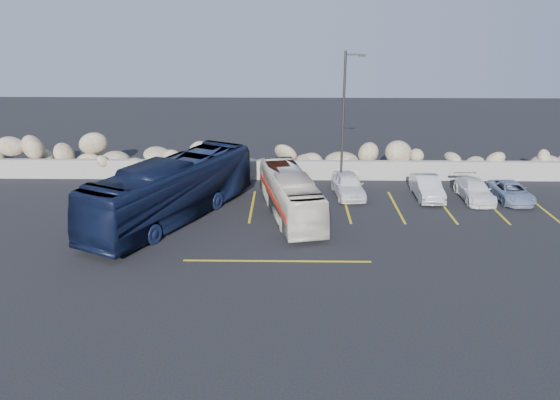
{
  "coord_description": "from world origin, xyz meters",
  "views": [
    {
      "loc": [
        -0.52,
        -20.78,
        10.17
      ],
      "look_at": [
        -0.94,
        4.0,
        1.42
      ],
      "focal_mm": 35.0,
      "sensor_mm": 36.0,
      "label": 1
    }
  ],
  "objects_px": {
    "vintage_bus": "(290,194)",
    "car_c": "(475,190)",
    "tour_coach": "(172,190)",
    "lamppost": "(344,119)",
    "car_b": "(427,187)",
    "car_d": "(511,192)",
    "car_a": "(348,185)"
  },
  "relations": [
    {
      "from": "tour_coach",
      "to": "car_c",
      "type": "relative_size",
      "value": 2.96
    },
    {
      "from": "tour_coach",
      "to": "car_d",
      "type": "height_order",
      "value": "tour_coach"
    },
    {
      "from": "tour_coach",
      "to": "car_d",
      "type": "distance_m",
      "value": 18.54
    },
    {
      "from": "lamppost",
      "to": "vintage_bus",
      "type": "distance_m",
      "value": 5.78
    },
    {
      "from": "car_b",
      "to": "vintage_bus",
      "type": "bearing_deg",
      "value": -159.52
    },
    {
      "from": "tour_coach",
      "to": "car_a",
      "type": "height_order",
      "value": "tour_coach"
    },
    {
      "from": "car_d",
      "to": "vintage_bus",
      "type": "bearing_deg",
      "value": -170.25
    },
    {
      "from": "lamppost",
      "to": "car_b",
      "type": "bearing_deg",
      "value": -11.6
    },
    {
      "from": "vintage_bus",
      "to": "car_a",
      "type": "distance_m",
      "value": 4.58
    },
    {
      "from": "vintage_bus",
      "to": "car_c",
      "type": "xyz_separation_m",
      "value": [
        10.31,
        2.61,
        -0.59
      ]
    },
    {
      "from": "car_c",
      "to": "lamppost",
      "type": "bearing_deg",
      "value": 169.87
    },
    {
      "from": "lamppost",
      "to": "car_b",
      "type": "relative_size",
      "value": 2.13
    },
    {
      "from": "tour_coach",
      "to": "lamppost",
      "type": "bearing_deg",
      "value": 53.13
    },
    {
      "from": "lamppost",
      "to": "car_b",
      "type": "distance_m",
      "value": 6.06
    },
    {
      "from": "lamppost",
      "to": "tour_coach",
      "type": "height_order",
      "value": "lamppost"
    },
    {
      "from": "car_c",
      "to": "car_b",
      "type": "bearing_deg",
      "value": 174.26
    },
    {
      "from": "vintage_bus",
      "to": "tour_coach",
      "type": "distance_m",
      "value": 5.99
    },
    {
      "from": "car_b",
      "to": "car_c",
      "type": "bearing_deg",
      "value": -4.54
    },
    {
      "from": "lamppost",
      "to": "car_c",
      "type": "xyz_separation_m",
      "value": [
        7.32,
        -1.19,
        -3.75
      ]
    },
    {
      "from": "vintage_bus",
      "to": "tour_coach",
      "type": "relative_size",
      "value": 0.73
    },
    {
      "from": "vintage_bus",
      "to": "tour_coach",
      "type": "xyz_separation_m",
      "value": [
        -5.94,
        -0.65,
        0.42
      ]
    },
    {
      "from": "vintage_bus",
      "to": "car_c",
      "type": "relative_size",
      "value": 2.16
    },
    {
      "from": "tour_coach",
      "to": "car_c",
      "type": "height_order",
      "value": "tour_coach"
    },
    {
      "from": "lamppost",
      "to": "tour_coach",
      "type": "distance_m",
      "value": 10.34
    },
    {
      "from": "vintage_bus",
      "to": "car_d",
      "type": "bearing_deg",
      "value": -0.63
    },
    {
      "from": "lamppost",
      "to": "car_a",
      "type": "bearing_deg",
      "value": -64.59
    },
    {
      "from": "car_b",
      "to": "car_c",
      "type": "relative_size",
      "value": 1.0
    },
    {
      "from": "tour_coach",
      "to": "car_b",
      "type": "height_order",
      "value": "tour_coach"
    },
    {
      "from": "vintage_bus",
      "to": "car_b",
      "type": "relative_size",
      "value": 2.16
    },
    {
      "from": "lamppost",
      "to": "car_a",
      "type": "relative_size",
      "value": 2.07
    },
    {
      "from": "vintage_bus",
      "to": "tour_coach",
      "type": "bearing_deg",
      "value": 174.23
    },
    {
      "from": "tour_coach",
      "to": "car_a",
      "type": "distance_m",
      "value": 10.02
    }
  ]
}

